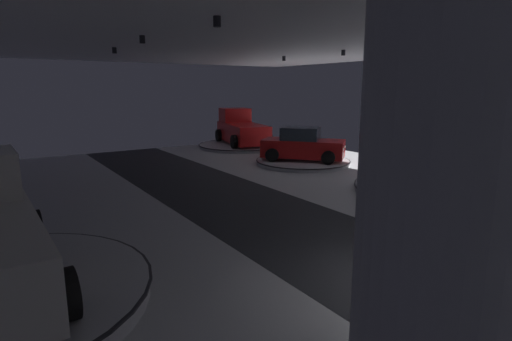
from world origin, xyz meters
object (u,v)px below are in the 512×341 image
at_px(display_car_mid_right, 440,167).
at_px(display_platform_deep_right, 243,145).
at_px(pickup_truck_deep_right, 241,129).
at_px(visitor_walking_near, 487,235).
at_px(display_platform_far_right, 303,162).
at_px(column_left, 437,270).
at_px(display_platform_mid_right, 437,190).
at_px(display_car_far_right, 303,145).

relative_size(display_car_mid_right, display_platform_deep_right, 0.76).
bearing_deg(pickup_truck_deep_right, visitor_walking_near, -106.66).
bearing_deg(display_car_mid_right, display_platform_far_right, 90.99).
xyz_separation_m(pickup_truck_deep_right, visitor_walking_near, (-5.82, -19.45, -0.26)).
bearing_deg(display_platform_deep_right, pickup_truck_deep_right, 76.77).
height_order(column_left, display_platform_mid_right, column_left).
bearing_deg(column_left, display_platform_mid_right, 31.98).
xyz_separation_m(display_platform_deep_right, pickup_truck_deep_right, (0.07, 0.31, 1.03)).
bearing_deg(display_platform_far_right, column_left, -127.35).
bearing_deg(column_left, display_platform_far_right, 52.65).
relative_size(column_left, pickup_truck_deep_right, 0.98).
relative_size(display_platform_far_right, visitor_walking_near, 3.10).
height_order(display_car_mid_right, display_platform_deep_right, display_car_mid_right).
bearing_deg(pickup_truck_deep_right, display_platform_deep_right, -103.23).
bearing_deg(column_left, pickup_truck_deep_right, 61.60).
height_order(column_left, pickup_truck_deep_right, column_left).
bearing_deg(display_platform_mid_right, display_car_far_right, 91.27).
distance_m(column_left, display_platform_deep_right, 24.92).
xyz_separation_m(display_car_mid_right, display_platform_deep_right, (0.46, 14.66, -0.94)).
relative_size(pickup_truck_deep_right, display_car_far_right, 1.29).
bearing_deg(column_left, display_platform_deep_right, 61.40).
xyz_separation_m(column_left, display_car_far_right, (11.25, 14.79, -1.76)).
distance_m(column_left, display_platform_far_right, 18.76).
relative_size(display_platform_mid_right, display_car_far_right, 1.40).
height_order(display_car_mid_right, visitor_walking_near, display_car_mid_right).
xyz_separation_m(column_left, display_platform_far_right, (11.27, 14.77, -2.62)).
bearing_deg(display_platform_mid_right, pickup_truck_deep_right, 88.03).
bearing_deg(display_platform_deep_right, display_car_far_right, -95.01).
bearing_deg(pickup_truck_deep_right, display_car_far_right, -95.37).
xyz_separation_m(display_car_mid_right, visitor_walking_near, (-5.29, -4.48, -0.16)).
relative_size(display_platform_deep_right, pickup_truck_deep_right, 1.05).
height_order(pickup_truck_deep_right, display_car_far_right, pickup_truck_deep_right).
height_order(display_platform_deep_right, visitor_walking_near, visitor_walking_near).
relative_size(display_car_mid_right, display_car_far_right, 1.03).
relative_size(column_left, display_platform_far_right, 1.12).
bearing_deg(display_platform_far_right, display_car_mid_right, -89.01).
bearing_deg(column_left, display_car_far_right, 52.74).
relative_size(column_left, display_car_mid_right, 1.22).
height_order(display_platform_mid_right, pickup_truck_deep_right, pickup_truck_deep_right).
bearing_deg(display_platform_deep_right, display_platform_far_right, -94.83).
height_order(display_platform_far_right, visitor_walking_near, visitor_walking_near).
bearing_deg(column_left, display_car_mid_right, 31.92).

